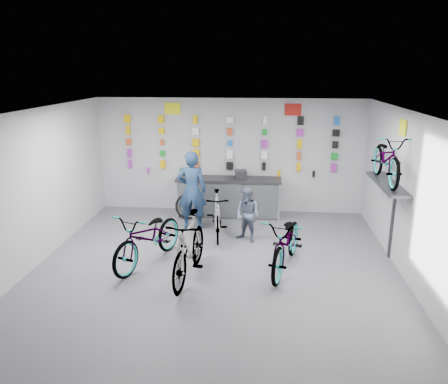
# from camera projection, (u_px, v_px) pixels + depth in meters

# --- Properties ---
(floor) EXTENTS (8.00, 8.00, 0.00)m
(floor) POSITION_uv_depth(u_px,v_px,m) (213.00, 277.00, 8.10)
(floor) COLOR #4C4C50
(floor) RESTS_ON ground
(ceiling) EXTENTS (8.00, 8.00, 0.00)m
(ceiling) POSITION_uv_depth(u_px,v_px,m) (212.00, 114.00, 7.28)
(ceiling) COLOR white
(ceiling) RESTS_ON wall_back
(wall_back) EXTENTS (7.00, 0.00, 7.00)m
(wall_back) POSITION_uv_depth(u_px,v_px,m) (230.00, 156.00, 11.52)
(wall_back) COLOR silver
(wall_back) RESTS_ON floor
(wall_front) EXTENTS (7.00, 0.00, 7.00)m
(wall_front) POSITION_uv_depth(u_px,v_px,m) (162.00, 330.00, 3.86)
(wall_front) COLOR silver
(wall_front) RESTS_ON floor
(wall_left) EXTENTS (0.00, 8.00, 8.00)m
(wall_left) POSITION_uv_depth(u_px,v_px,m) (23.00, 195.00, 7.99)
(wall_left) COLOR silver
(wall_left) RESTS_ON floor
(wall_right) EXTENTS (0.00, 8.00, 8.00)m
(wall_right) POSITION_uv_depth(u_px,v_px,m) (418.00, 205.00, 7.39)
(wall_right) COLOR silver
(wall_right) RESTS_ON floor
(counter) EXTENTS (2.70, 0.66, 1.00)m
(counter) POSITION_uv_depth(u_px,v_px,m) (228.00, 197.00, 11.36)
(counter) COLOR black
(counter) RESTS_ON floor
(merch_wall) EXTENTS (5.57, 0.08, 1.56)m
(merch_wall) POSITION_uv_depth(u_px,v_px,m) (233.00, 145.00, 11.36)
(merch_wall) COLOR purple
(merch_wall) RESTS_ON wall_back
(wall_bracket) EXTENTS (0.39, 1.90, 2.00)m
(wall_bracket) POSITION_uv_depth(u_px,v_px,m) (388.00, 188.00, 8.57)
(wall_bracket) COLOR #333338
(wall_bracket) RESTS_ON wall_right
(sign_left) EXTENTS (0.42, 0.02, 0.30)m
(sign_left) POSITION_uv_depth(u_px,v_px,m) (172.00, 109.00, 11.30)
(sign_left) COLOR #F5FF14
(sign_left) RESTS_ON wall_back
(sign_right) EXTENTS (0.42, 0.02, 0.30)m
(sign_right) POSITION_uv_depth(u_px,v_px,m) (293.00, 110.00, 11.03)
(sign_right) COLOR red
(sign_right) RESTS_ON wall_back
(sign_side) EXTENTS (0.02, 0.40, 0.30)m
(sign_side) POSITION_uv_depth(u_px,v_px,m) (403.00, 128.00, 8.23)
(sign_side) COLOR #F5FF14
(sign_side) RESTS_ON wall_right
(bike_left) EXTENTS (1.46, 2.23, 1.11)m
(bike_left) POSITION_uv_depth(u_px,v_px,m) (149.00, 237.00, 8.52)
(bike_left) COLOR gray
(bike_left) RESTS_ON floor
(bike_center) EXTENTS (0.78, 2.06, 1.21)m
(bike_center) POSITION_uv_depth(u_px,v_px,m) (189.00, 247.00, 7.90)
(bike_center) COLOR gray
(bike_center) RESTS_ON floor
(bike_right) EXTENTS (1.24, 2.22, 1.10)m
(bike_right) POSITION_uv_depth(u_px,v_px,m) (287.00, 242.00, 8.27)
(bike_right) COLOR gray
(bike_right) RESTS_ON floor
(bike_service) EXTENTS (0.69, 1.77, 1.03)m
(bike_service) POSITION_uv_depth(u_px,v_px,m) (217.00, 215.00, 9.94)
(bike_service) COLOR gray
(bike_service) RESTS_ON floor
(bike_wall) EXTENTS (0.63, 1.80, 0.95)m
(bike_wall) POSITION_uv_depth(u_px,v_px,m) (387.00, 158.00, 8.41)
(bike_wall) COLOR gray
(bike_wall) RESTS_ON wall_bracket
(clerk) EXTENTS (0.70, 0.46, 1.90)m
(clerk) POSITION_uv_depth(u_px,v_px,m) (192.00, 191.00, 10.29)
(clerk) COLOR navy
(clerk) RESTS_ON floor
(customer) EXTENTS (0.76, 0.72, 1.23)m
(customer) POSITION_uv_depth(u_px,v_px,m) (247.00, 215.00, 9.62)
(customer) COLOR #505970
(customer) RESTS_ON floor
(spare_wheel) EXTENTS (0.68, 0.20, 0.68)m
(spare_wheel) POSITION_uv_depth(u_px,v_px,m) (188.00, 206.00, 11.13)
(spare_wheel) COLOR black
(spare_wheel) RESTS_ON floor
(register) EXTENTS (0.33, 0.34, 0.22)m
(register) POSITION_uv_depth(u_px,v_px,m) (241.00, 174.00, 11.17)
(register) COLOR black
(register) RESTS_ON counter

